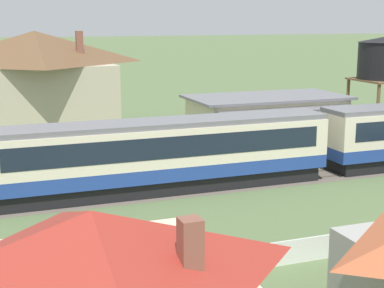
{
  "coord_description": "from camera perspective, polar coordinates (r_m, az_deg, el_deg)",
  "views": [
    {
      "loc": [
        -7.01,
        -31.89,
        9.94
      ],
      "look_at": [
        5.06,
        0.48,
        2.54
      ],
      "focal_mm": 55.0,
      "sensor_mm": 36.0,
      "label": 1
    }
  ],
  "objects": [
    {
      "name": "station_building",
      "position": [
        47.23,
        7.25,
        2.31
      ],
      "size": [
        12.51,
        7.83,
        3.93
      ],
      "color": "beige",
      "rests_on": "ground_plane"
    },
    {
      "name": "railway_track",
      "position": [
        35.31,
        0.14,
        -4.24
      ],
      "size": [
        101.33,
        3.6,
        0.04
      ],
      "color": "#665B51",
      "rests_on": "ground_plane"
    },
    {
      "name": "station_house_brown_roof",
      "position": [
        52.22,
        -14.82,
        5.84
      ],
      "size": [
        13.29,
        10.59,
        8.92
      ],
      "color": "#BCB293",
      "rests_on": "ground_plane"
    },
    {
      "name": "passenger_train",
      "position": [
        34.24,
        -2.21,
        -0.75
      ],
      "size": [
        62.84,
        3.05,
        4.2
      ],
      "color": "#234293",
      "rests_on": "ground_plane"
    },
    {
      "name": "ground_plane",
      "position": [
        34.13,
        -7.73,
        -4.95
      ],
      "size": [
        600.0,
        600.0,
        0.0
      ],
      "primitive_type": "plane",
      "color": "#566B42"
    }
  ]
}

